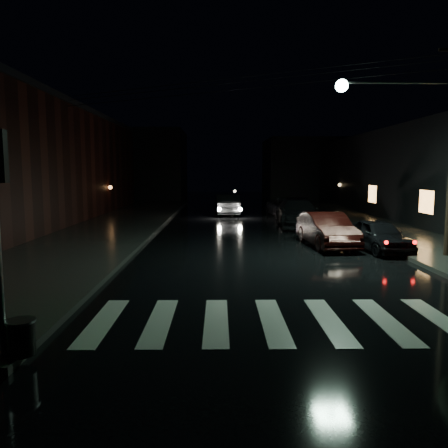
{
  "coord_description": "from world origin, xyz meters",
  "views": [
    {
      "loc": [
        1.27,
        -8.44,
        3.16
      ],
      "look_at": [
        1.41,
        4.49,
        1.6
      ],
      "focal_mm": 35.0,
      "sensor_mm": 36.0,
      "label": 1
    }
  ],
  "objects_px": {
    "parked_car_a": "(378,235)",
    "parked_car_d": "(286,207)",
    "parked_car_b": "(327,230)",
    "oncoming_car": "(227,205)",
    "parked_car_c": "(298,213)"
  },
  "relations": [
    {
      "from": "parked_car_a",
      "to": "parked_car_d",
      "type": "distance_m",
      "value": 13.67
    },
    {
      "from": "parked_car_b",
      "to": "parked_car_d",
      "type": "bearing_deg",
      "value": 84.58
    },
    {
      "from": "parked_car_b",
      "to": "parked_car_a",
      "type": "bearing_deg",
      "value": -36.09
    },
    {
      "from": "parked_car_b",
      "to": "oncoming_car",
      "type": "xyz_separation_m",
      "value": [
        -3.97,
        13.61,
        0.04
      ]
    },
    {
      "from": "parked_car_b",
      "to": "oncoming_car",
      "type": "distance_m",
      "value": 14.17
    },
    {
      "from": "parked_car_d",
      "to": "oncoming_car",
      "type": "relative_size",
      "value": 1.0
    },
    {
      "from": "oncoming_car",
      "to": "parked_car_b",
      "type": "bearing_deg",
      "value": 103.32
    },
    {
      "from": "parked_car_c",
      "to": "parked_car_d",
      "type": "distance_m",
      "value": 5.62
    },
    {
      "from": "parked_car_a",
      "to": "oncoming_car",
      "type": "relative_size",
      "value": 0.81
    },
    {
      "from": "parked_car_d",
      "to": "oncoming_car",
      "type": "xyz_separation_m",
      "value": [
        -4.15,
        1.13,
        0.12
      ]
    },
    {
      "from": "parked_car_d",
      "to": "oncoming_car",
      "type": "height_order",
      "value": "oncoming_car"
    },
    {
      "from": "parked_car_d",
      "to": "oncoming_car",
      "type": "bearing_deg",
      "value": 159.47
    },
    {
      "from": "parked_car_a",
      "to": "oncoming_car",
      "type": "distance_m",
      "value": 15.8
    },
    {
      "from": "parked_car_c",
      "to": "oncoming_car",
      "type": "bearing_deg",
      "value": 123.49
    },
    {
      "from": "parked_car_a",
      "to": "parked_car_d",
      "type": "height_order",
      "value": "parked_car_d"
    }
  ]
}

